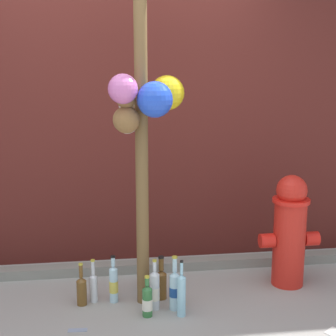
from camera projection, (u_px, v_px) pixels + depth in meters
ground_plane at (124, 331)px, 3.15m from camera, size 14.00×14.00×0.00m
building_wall at (112, 29)px, 4.02m from camera, size 10.00×0.20×3.98m
curb_strip at (119, 268)px, 4.05m from camera, size 8.00×0.12×0.08m
memorial_post at (144, 80)px, 3.21m from camera, size 0.60×0.43×2.70m
fire_hydrant at (290, 230)px, 3.76m from camera, size 0.47×0.28×0.88m
bottle_0 at (142, 273)px, 3.72m from camera, size 0.08×0.08×0.35m
bottle_1 at (114, 283)px, 3.53m from camera, size 0.06×0.06×0.36m
bottle_2 at (181, 294)px, 3.32m from camera, size 0.06×0.06×0.40m
bottle_3 at (155, 290)px, 3.42m from camera, size 0.07×0.07×0.37m
bottle_4 at (161, 282)px, 3.58m from camera, size 0.08×0.08×0.33m
bottle_5 at (175, 289)px, 3.41m from camera, size 0.08×0.08×0.40m
bottle_6 at (82, 290)px, 3.48m from camera, size 0.07×0.07×0.32m
bottle_7 at (94, 286)px, 3.53m from camera, size 0.06×0.06×0.33m
bottle_8 at (147, 301)px, 3.33m from camera, size 0.07×0.07×0.29m
litter_0 at (78, 330)px, 3.16m from camera, size 0.13×0.05×0.01m
litter_1 at (181, 303)px, 3.52m from camera, size 0.08×0.09×0.01m
litter_3 at (335, 332)px, 3.14m from camera, size 0.15×0.14×0.01m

